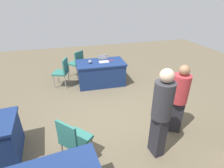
{
  "coord_description": "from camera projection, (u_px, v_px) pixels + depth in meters",
  "views": [
    {
      "loc": [
        0.88,
        3.25,
        2.75
      ],
      "look_at": [
        -0.08,
        -0.23,
        0.9
      ],
      "focal_mm": 28.0,
      "sensor_mm": 36.0,
      "label": 1
    }
  ],
  "objects": [
    {
      "name": "ground_plane",
      "position": [
        111.0,
        121.0,
        4.25
      ],
      "size": [
        14.4,
        14.4,
        0.0
      ],
      "primitive_type": "plane",
      "color": "brown"
    },
    {
      "name": "table_foreground",
      "position": [
        101.0,
        73.0,
        5.91
      ],
      "size": [
        1.61,
        0.96,
        0.78
      ],
      "rotation": [
        0.0,
        0.0,
        -0.03
      ],
      "color": "navy",
      "rests_on": "ground"
    },
    {
      "name": "chair_near_front",
      "position": [
        62.0,
        71.0,
        5.68
      ],
      "size": [
        0.56,
        0.56,
        0.95
      ],
      "rotation": [
        0.0,
        0.0,
        4.37
      ],
      "color": "#9E9993",
      "rests_on": "ground"
    },
    {
      "name": "chair_tucked_left",
      "position": [
        77.0,
        62.0,
        6.37
      ],
      "size": [
        0.62,
        0.62,
        0.98
      ],
      "rotation": [
        0.0,
        0.0,
        3.87
      ],
      "color": "#9E9993",
      "rests_on": "ground"
    },
    {
      "name": "chair_aisle",
      "position": [
        73.0,
        138.0,
        3.0
      ],
      "size": [
        0.62,
        0.62,
        0.95
      ],
      "rotation": [
        0.0,
        0.0,
        2.32
      ],
      "color": "#9E9993",
      "rests_on": "ground"
    },
    {
      "name": "person_presenter",
      "position": [
        179.0,
        97.0,
        3.61
      ],
      "size": [
        0.46,
        0.46,
        1.57
      ],
      "rotation": [
        0.0,
        0.0,
        2.66
      ],
      "color": "#26262D",
      "rests_on": "ground"
    },
    {
      "name": "person_attendee_standing",
      "position": [
        161.0,
        111.0,
        2.98
      ],
      "size": [
        0.38,
        0.38,
        1.76
      ],
      "rotation": [
        0.0,
        0.0,
        4.83
      ],
      "color": "#26262D",
      "rests_on": "ground"
    },
    {
      "name": "laptop_silver",
      "position": [
        104.0,
        60.0,
        5.76
      ],
      "size": [
        0.33,
        0.3,
        0.21
      ],
      "rotation": [
        0.0,
        0.0,
        -0.03
      ],
      "color": "silver",
      "rests_on": "table_foreground"
    },
    {
      "name": "yarn_ball",
      "position": [
        90.0,
        62.0,
        5.59
      ],
      "size": [
        0.11,
        0.11,
        0.11
      ],
      "primitive_type": "sphere",
      "color": "gray",
      "rests_on": "table_foreground"
    },
    {
      "name": "scissors_red",
      "position": [
        111.0,
        60.0,
        5.87
      ],
      "size": [
        0.18,
        0.1,
        0.01
      ],
      "primitive_type": "cube",
      "rotation": [
        0.0,
        0.0,
        0.4
      ],
      "color": "red",
      "rests_on": "table_foreground"
    }
  ]
}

